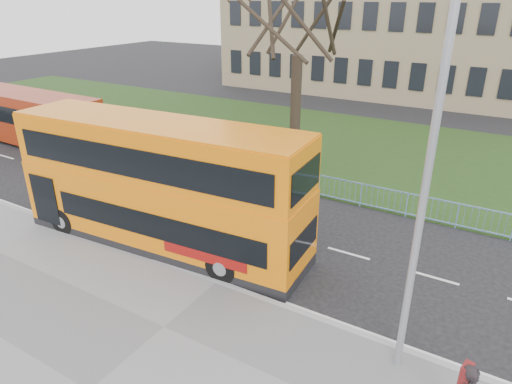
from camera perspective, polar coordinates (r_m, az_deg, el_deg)
ground at (r=16.31m, az=-1.69°, el=-8.78°), size 120.00×120.00×0.00m
kerb at (r=15.21m, az=-4.89°, el=-11.21°), size 80.00×0.20×0.14m
grass_verge at (r=28.29m, az=14.12°, el=4.98°), size 80.00×15.40×0.08m
guard_railing at (r=21.28m, az=7.88°, el=0.75°), size 40.00×0.12×1.10m
bare_tree at (r=24.04m, az=5.29°, el=19.27°), size 9.63×9.63×13.76m
civic_building at (r=48.24m, az=17.03°, el=20.59°), size 30.00×15.00×14.00m
yellow_bus at (r=16.72m, az=-11.94°, el=1.21°), size 11.30×3.40×4.67m
red_bus at (r=32.51m, az=-27.07°, el=8.51°), size 12.00×2.96×3.15m
street_lamp at (r=10.27m, az=19.89°, el=1.21°), size 1.91×0.38×9.01m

